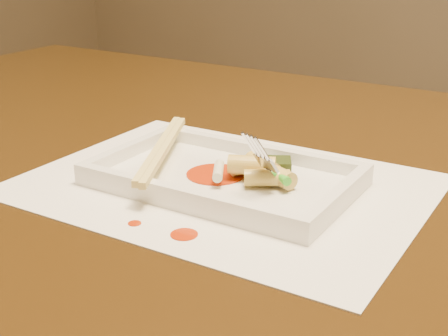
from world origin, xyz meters
The scene contains 21 objects.
table centered at (0.00, 0.00, 0.65)m, with size 1.40×0.90×0.75m.
placemat centered at (0.08, -0.07, 0.75)m, with size 0.40×0.30×0.00m, color white.
sauce_splatter_a centered at (0.11, -0.19, 0.75)m, with size 0.02×0.02×0.00m, color #B62A05.
sauce_splatter_b centered at (0.06, -0.19, 0.75)m, with size 0.01×0.01×0.00m, color #B62A05.
plate_base centered at (0.08, -0.07, 0.76)m, with size 0.26×0.16×0.01m, color white.
plate_rim_far centered at (0.08, 0.00, 0.77)m, with size 0.26×0.01×0.01m, color white.
plate_rim_near centered at (0.08, -0.15, 0.77)m, with size 0.26×0.01×0.01m, color white.
plate_rim_left centered at (-0.05, -0.07, 0.77)m, with size 0.01×0.14×0.01m, color white.
plate_rim_right centered at (0.20, -0.07, 0.77)m, with size 0.01×0.14×0.01m, color white.
veg_piece centered at (0.11, -0.03, 0.77)m, with size 0.04×0.03×0.01m, color black.
scallion_white centered at (0.08, -0.09, 0.77)m, with size 0.01×0.01×0.04m, color #EAEACC.
scallion_green centered at (0.12, -0.05, 0.77)m, with size 0.01×0.01×0.09m, color green.
chopstick_a centered at (-0.01, -0.07, 0.78)m, with size 0.01×0.21×0.01m, color #E3CC71.
chopstick_b centered at (0.00, -0.07, 0.78)m, with size 0.01×0.21×0.01m, color #E3CC71.
fork centered at (0.15, -0.06, 0.83)m, with size 0.09×0.10×0.14m, color silver, non-canonical shape.
sauce_blob_0 centered at (0.07, -0.07, 0.76)m, with size 0.06×0.06×0.00m, color #B62A05.
rice_cake_0 centered at (0.13, -0.08, 0.77)m, with size 0.02×0.02×0.04m, color #D4C462.
rice_cake_1 centered at (0.11, -0.05, 0.77)m, with size 0.02×0.02×0.04m, color #D4C462.
rice_cake_2 centered at (0.10, -0.07, 0.78)m, with size 0.02×0.02×0.05m, color #D4C462.
rice_cake_3 centered at (0.13, -0.07, 0.77)m, with size 0.02×0.02×0.04m, color #D4C462.
rice_cake_4 centered at (0.09, -0.05, 0.77)m, with size 0.02×0.02×0.04m, color #D4C462.
Camera 1 is at (0.38, -0.58, 0.99)m, focal length 50.00 mm.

